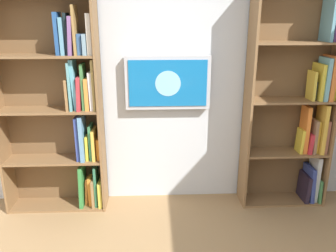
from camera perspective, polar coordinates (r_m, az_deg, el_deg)
name	(u,v)px	position (r m, az deg, el deg)	size (l,w,h in m)	color
wall_back	(170,67)	(3.28, 0.38, 9.81)	(4.52, 0.06, 2.70)	silver
bookshelf_left	(300,106)	(3.48, 21.22, 3.17)	(0.82, 0.28, 2.12)	brown
bookshelf_right	(64,110)	(3.29, -17.03, 2.61)	(0.94, 0.28, 1.98)	brown
wall_mounted_tv	(168,83)	(3.22, -0.03, 7.23)	(0.80, 0.07, 0.50)	#B7B7BC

